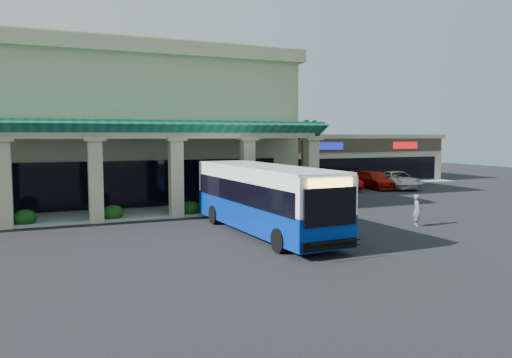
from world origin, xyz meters
name	(u,v)px	position (x,y,z in m)	size (l,w,h in m)	color
ground	(258,229)	(0.00, 0.00, 0.00)	(110.00, 110.00, 0.00)	black
main_building	(74,124)	(-8.00, 16.00, 5.67)	(30.80, 14.80, 11.35)	tan
arcade	(84,170)	(-8.00, 6.80, 2.85)	(30.00, 6.20, 5.70)	#0F5E48
strip_mall	(323,157)	(18.00, 24.00, 2.45)	(22.50, 12.50, 4.90)	beige
palm_0	(303,155)	(8.50, 11.00, 3.30)	(2.40, 2.40, 6.60)	#1D4F15
palm_1	(297,158)	(9.50, 14.00, 2.90)	(2.40, 2.40, 5.80)	#1D4F15
broadleaf_tree	(252,162)	(7.50, 19.00, 2.41)	(2.60, 2.60, 4.81)	#0E340B
transit_bus	(264,200)	(-0.23, -1.23, 1.67)	(2.78, 11.95, 3.34)	#032690
pedestrian	(417,210)	(8.05, -2.57, 0.85)	(0.62, 0.41, 1.70)	slate
car_white	(343,181)	(14.19, 14.09, 0.80)	(1.69, 4.84, 1.60)	#810208
car_red	(375,180)	(17.42, 13.89, 0.79)	(2.20, 5.42, 1.57)	#8F0E01
car_gray	(397,180)	(19.32, 13.14, 0.78)	(2.58, 5.59, 1.55)	beige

